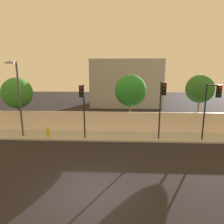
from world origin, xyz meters
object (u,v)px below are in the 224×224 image
at_px(roadside_tree_leftmost, 17,93).
at_px(traffic_light_center, 83,100).
at_px(street_lamp_curbside, 18,93).
at_px(traffic_light_right, 212,100).
at_px(traffic_light_left, 162,99).
at_px(roadside_tree_midleft, 130,91).
at_px(roadside_tree_midright, 200,89).
at_px(fire_hydrant, 48,132).

bearing_deg(roadside_tree_leftmost, traffic_light_center, -27.26).
bearing_deg(street_lamp_curbside, traffic_light_right, -2.62).
bearing_deg(traffic_light_center, traffic_light_left, -1.48).
xyz_separation_m(roadside_tree_midleft, roadside_tree_midright, (6.42, 0.00, 0.19)).
xyz_separation_m(traffic_light_right, roadside_tree_leftmost, (-16.92, 3.96, -0.04)).
relative_size(traffic_light_center, traffic_light_right, 0.97).
bearing_deg(traffic_light_right, street_lamp_curbside, 177.38).
distance_m(traffic_light_left, roadside_tree_leftmost, 13.77).
bearing_deg(street_lamp_curbside, roadside_tree_leftmost, 118.45).
bearing_deg(fire_hydrant, street_lamp_curbside, -179.06).
xyz_separation_m(street_lamp_curbside, roadside_tree_midright, (15.61, 3.27, 0.04)).
relative_size(traffic_light_right, roadside_tree_midright, 0.87).
bearing_deg(roadside_tree_leftmost, fire_hydrant, -39.10).
bearing_deg(traffic_light_left, roadside_tree_midleft, 120.68).
relative_size(roadside_tree_leftmost, roadside_tree_midleft, 0.94).
distance_m(traffic_light_left, fire_hydrant, 9.73).
distance_m(roadside_tree_midleft, roadside_tree_midright, 6.42).
bearing_deg(traffic_light_right, roadside_tree_midleft, 146.35).
bearing_deg(traffic_light_left, roadside_tree_midright, 42.54).
height_order(fire_hydrant, roadside_tree_midright, roadside_tree_midright).
height_order(traffic_light_left, roadside_tree_midright, roadside_tree_midright).
height_order(traffic_light_left, roadside_tree_leftmost, roadside_tree_leftmost).
xyz_separation_m(street_lamp_curbside, fire_hydrant, (2.21, 0.04, -3.30)).
distance_m(traffic_light_left, traffic_light_center, 6.14).
relative_size(traffic_light_left, street_lamp_curbside, 0.75).
bearing_deg(traffic_light_right, roadside_tree_midright, 83.34).
height_order(traffic_light_left, roadside_tree_midleft, roadside_tree_midleft).
distance_m(street_lamp_curbside, roadside_tree_midright, 15.95).
height_order(traffic_light_center, roadside_tree_midright, roadside_tree_midright).
xyz_separation_m(traffic_light_left, fire_hydrant, (-9.25, 0.58, -2.97)).
height_order(roadside_tree_leftmost, roadside_tree_midleft, roadside_tree_midleft).
height_order(traffic_light_right, roadside_tree_midleft, roadside_tree_midleft).
distance_m(traffic_light_center, traffic_light_right, 9.84).
relative_size(traffic_light_left, fire_hydrant, 5.60).
distance_m(traffic_light_center, street_lamp_curbside, 5.36).
xyz_separation_m(traffic_light_left, street_lamp_curbside, (-11.46, 0.54, 0.33)).
bearing_deg(traffic_light_center, roadside_tree_leftmost, 152.74).
relative_size(traffic_light_center, roadside_tree_midright, 0.85).
bearing_deg(roadside_tree_leftmost, roadside_tree_midright, 0.00).
bearing_deg(traffic_light_left, traffic_light_right, -2.32).
height_order(traffic_light_left, street_lamp_curbside, street_lamp_curbside).
bearing_deg(roadside_tree_midleft, traffic_light_left, -59.32).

